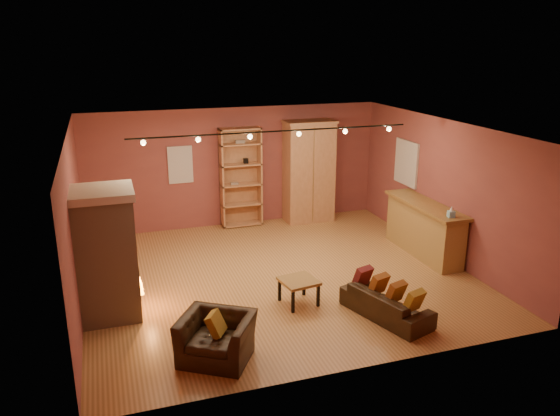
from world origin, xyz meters
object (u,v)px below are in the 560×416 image
object	(u,v)px
bookcase	(240,176)
coffee_table	(299,283)
fireplace	(107,254)
armoire	(309,171)
bar_counter	(424,228)
loveseat	(386,298)
armchair	(216,331)

from	to	relation	value
bookcase	coffee_table	size ratio (longest dim) A/B	3.57
fireplace	coffee_table	world-z (taller)	fireplace
armoire	coffee_table	bearing A→B (deg)	-113.12
armoire	bar_counter	distance (m)	3.26
fireplace	loveseat	bearing A→B (deg)	-19.35
bar_counter	loveseat	size ratio (longest dim) A/B	1.40
bar_counter	armchair	size ratio (longest dim) A/B	1.96
loveseat	coffee_table	distance (m)	1.47
fireplace	bar_counter	distance (m)	6.30
armoire	armchair	bearing A→B (deg)	-122.73
fireplace	armchair	bearing A→B (deg)	-52.91
loveseat	coffee_table	size ratio (longest dim) A/B	2.47
armchair	bookcase	bearing A→B (deg)	104.47
armoire	bar_counter	size ratio (longest dim) A/B	1.08
armchair	coffee_table	size ratio (longest dim) A/B	1.77
bookcase	loveseat	xyz separation A→B (m)	(1.07, -5.20, -0.87)
armchair	bar_counter	bearing A→B (deg)	59.26
armoire	coffee_table	xyz separation A→B (m)	(-1.76, -4.13, -0.86)
bookcase	armoire	distance (m)	1.67
bookcase	coffee_table	xyz separation A→B (m)	(-0.10, -4.32, -0.82)
bar_counter	coffee_table	bearing A→B (deg)	-158.08
loveseat	coffee_table	xyz separation A→B (m)	(-1.18, 0.88, 0.05)
armoire	loveseat	distance (m)	5.12
bookcase	bar_counter	world-z (taller)	bookcase
fireplace	coffee_table	bearing A→B (deg)	-11.07
armoire	coffee_table	size ratio (longest dim) A/B	3.74
bookcase	armchair	world-z (taller)	bookcase
bar_counter	armchair	xyz separation A→B (m)	(-4.89, -2.50, -0.13)
bookcase	armchair	distance (m)	5.84
armchair	coffee_table	xyz separation A→B (m)	(1.66, 1.20, -0.06)
coffee_table	loveseat	bearing A→B (deg)	-36.86
loveseat	armchair	size ratio (longest dim) A/B	1.40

